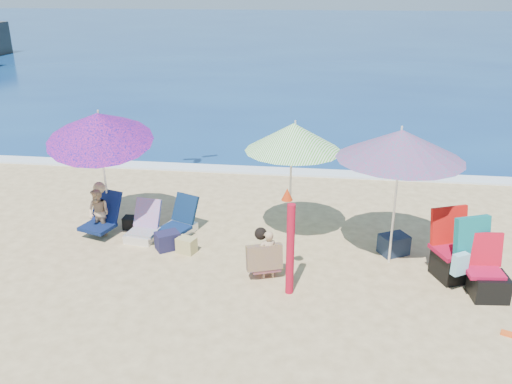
# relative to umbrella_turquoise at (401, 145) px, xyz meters

# --- Properties ---
(ground) EXTENTS (120.00, 120.00, 0.00)m
(ground) POSITION_rel_umbrella_turquoise_xyz_m (-1.82, -1.12, -1.91)
(ground) COLOR #D8BC84
(ground) RESTS_ON ground
(sea) EXTENTS (120.00, 80.00, 0.12)m
(sea) POSITION_rel_umbrella_turquoise_xyz_m (-1.82, 43.88, -1.96)
(sea) COLOR navy
(sea) RESTS_ON ground
(foam) EXTENTS (120.00, 0.50, 0.04)m
(foam) POSITION_rel_umbrella_turquoise_xyz_m (-1.82, 3.98, -1.89)
(foam) COLOR white
(foam) RESTS_ON ground
(umbrella_turquoise) EXTENTS (2.48, 2.48, 2.17)m
(umbrella_turquoise) POSITION_rel_umbrella_turquoise_xyz_m (0.00, 0.00, 0.00)
(umbrella_turquoise) COLOR white
(umbrella_turquoise) RESTS_ON ground
(umbrella_striped) EXTENTS (1.93, 1.93, 2.08)m
(umbrella_striped) POSITION_rel_umbrella_turquoise_xyz_m (-1.60, 0.51, -0.08)
(umbrella_striped) COLOR silver
(umbrella_striped) RESTS_ON ground
(umbrella_blue) EXTENTS (2.19, 2.23, 2.37)m
(umbrella_blue) POSITION_rel_umbrella_turquoise_xyz_m (-4.74, 0.28, 0.03)
(umbrella_blue) COLOR white
(umbrella_blue) RESTS_ON ground
(furled_umbrella) EXTENTS (0.25, 0.39, 1.50)m
(furled_umbrella) POSITION_rel_umbrella_turquoise_xyz_m (-1.52, -1.12, -1.08)
(furled_umbrella) COLOR #AD0C24
(furled_umbrella) RESTS_ON ground
(chair_navy) EXTENTS (0.66, 0.82, 0.65)m
(chair_navy) POSITION_rel_umbrella_turquoise_xyz_m (-3.55, 0.56, -1.73)
(chair_navy) COLOR #0D234D
(chair_navy) RESTS_ON ground
(chair_rainbow) EXTENTS (0.57, 0.64, 0.66)m
(chair_rainbow) POSITION_rel_umbrella_turquoise_xyz_m (-4.11, 0.20, -1.73)
(chair_rainbow) COLOR #E0664F
(chair_rainbow) RESTS_ON ground
(camp_chair_left) EXTENTS (0.61, 0.58, 0.86)m
(camp_chair_left) POSITION_rel_umbrella_turquoise_xyz_m (1.24, -0.88, -1.65)
(camp_chair_left) COLOR #AE0C32
(camp_chair_left) RESTS_ON ground
(camp_chair_right) EXTENTS (0.80, 0.99, 1.08)m
(camp_chair_right) POSITION_rel_umbrella_turquoise_xyz_m (0.91, -0.44, -1.52)
(camp_chair_right) COLOR #A30B2A
(camp_chair_right) RESTS_ON ground
(person_center) EXTENTS (0.56, 0.54, 0.78)m
(person_center) POSITION_rel_umbrella_turquoise_xyz_m (-1.89, -0.79, -1.53)
(person_center) COLOR tan
(person_center) RESTS_ON ground
(person_left) EXTENTS (0.68, 0.80, 0.95)m
(person_left) POSITION_rel_umbrella_turquoise_xyz_m (-4.90, 0.27, -1.47)
(person_left) COLOR tan
(person_left) RESTS_ON ground
(bag_navy_a) EXTENTS (0.46, 0.44, 0.29)m
(bag_navy_a) POSITION_rel_umbrella_turquoise_xyz_m (-3.60, -0.09, -1.76)
(bag_navy_a) COLOR #1B1A39
(bag_navy_a) RESTS_ON ground
(bag_black_a) EXTENTS (0.30, 0.22, 0.22)m
(bag_black_a) POSITION_rel_umbrella_turquoise_xyz_m (-4.46, 0.59, -1.80)
(bag_black_a) COLOR black
(bag_black_a) RESTS_ON ground
(bag_tan) EXTENTS (0.35, 0.30, 0.26)m
(bag_tan) POSITION_rel_umbrella_turquoise_xyz_m (-3.26, -0.17, -1.78)
(bag_tan) COLOR tan
(bag_tan) RESTS_ON ground
(bag_navy_b) EXTENTS (0.54, 0.49, 0.32)m
(bag_navy_b) POSITION_rel_umbrella_turquoise_xyz_m (0.08, 0.23, -1.74)
(bag_navy_b) COLOR #192438
(bag_navy_b) RESTS_ON ground
(orange_item) EXTENTS (0.24, 0.18, 0.03)m
(orange_item) POSITION_rel_umbrella_turquoise_xyz_m (1.31, -1.80, -1.89)
(orange_item) COLOR #F35419
(orange_item) RESTS_ON ground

